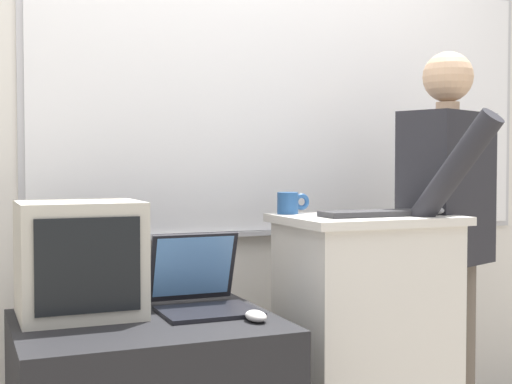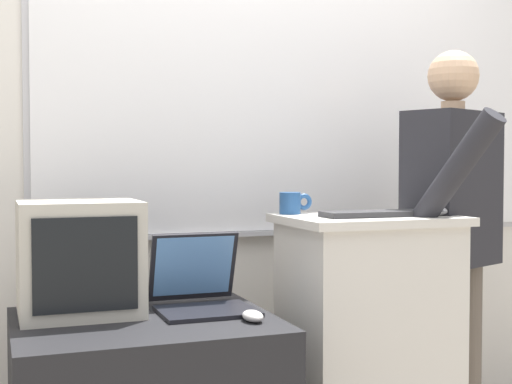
% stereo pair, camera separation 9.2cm
% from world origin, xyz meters
% --- Properties ---
extents(back_wall, '(6.40, 0.17, 2.63)m').
position_xyz_m(back_wall, '(0.02, 1.13, 1.32)').
color(back_wall, silver).
rests_on(back_wall, ground_plane).
extents(lectern_podium, '(0.61, 0.47, 0.99)m').
position_xyz_m(lectern_podium, '(0.35, 0.48, 0.50)').
color(lectern_podium, beige).
rests_on(lectern_podium, ground_plane).
extents(person_presenter, '(0.56, 0.64, 1.61)m').
position_xyz_m(person_presenter, '(0.74, 0.52, 0.92)').
color(person_presenter, brown).
rests_on(person_presenter, ground_plane).
extents(laptop, '(0.31, 0.34, 0.25)m').
position_xyz_m(laptop, '(-0.27, 0.51, 0.76)').
color(laptop, black).
rests_on(laptop, side_desk).
extents(wireless_keyboard, '(0.39, 0.13, 0.02)m').
position_xyz_m(wireless_keyboard, '(0.34, 0.43, 1.00)').
color(wireless_keyboard, '#2D2D30').
rests_on(wireless_keyboard, lectern_podium).
extents(computer_mouse_by_laptop, '(0.06, 0.10, 0.03)m').
position_xyz_m(computer_mouse_by_laptop, '(-0.17, 0.26, 0.71)').
color(computer_mouse_by_laptop, silver).
rests_on(computer_mouse_by_laptop, side_desk).
extents(computer_mouse_by_keyboard, '(0.06, 0.10, 0.03)m').
position_xyz_m(computer_mouse_by_keyboard, '(0.59, 0.41, 1.01)').
color(computer_mouse_by_keyboard, '#BCBCC1').
rests_on(computer_mouse_by_keyboard, lectern_podium).
extents(crt_monitor, '(0.38, 0.35, 0.37)m').
position_xyz_m(crt_monitor, '(-0.66, 0.56, 0.87)').
color(crt_monitor, '#BCB7A8').
rests_on(crt_monitor, side_desk).
extents(coffee_mug, '(0.13, 0.08, 0.08)m').
position_xyz_m(coffee_mug, '(0.12, 0.65, 1.03)').
color(coffee_mug, '#234C84').
rests_on(coffee_mug, lectern_podium).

